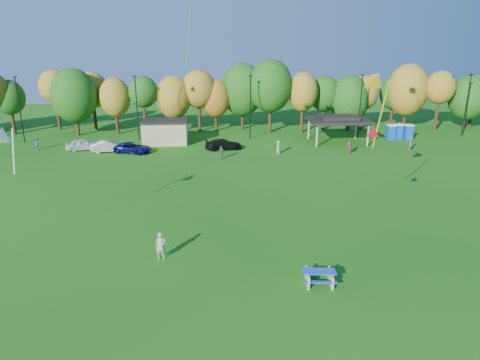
{
  "coord_description": "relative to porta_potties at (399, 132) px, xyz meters",
  "views": [
    {
      "loc": [
        -3.53,
        -20.99,
        13.52
      ],
      "look_at": [
        -1.74,
        6.0,
        4.75
      ],
      "focal_mm": 32.0,
      "sensor_mm": 36.0,
      "label": 1
    }
  ],
  "objects": [
    {
      "name": "car_d",
      "position": [
        -25.6,
        -4.61,
        -0.4
      ],
      "size": [
        5.06,
        2.7,
        1.39
      ],
      "primitive_type": "imported",
      "rotation": [
        0.0,
        0.0,
        1.73
      ],
      "color": "black",
      "rests_on": "ground"
    },
    {
      "name": "lamp_posts",
      "position": [
        -21.52,
        1.61,
        3.8
      ],
      "size": [
        64.5,
        0.25,
        9.09
      ],
      "color": "black",
      "rests_on": "ground"
    },
    {
      "name": "far_person_0",
      "position": [
        -25.99,
        -9.5,
        -0.28
      ],
      "size": [
        1.03,
        0.62,
        1.64
      ],
      "primitive_type": "imported",
      "rotation": [
        0.0,
        0.0,
        3.38
      ],
      "color": "#4F7346",
      "rests_on": "ground"
    },
    {
      "name": "pavilion",
      "position": [
        -9.52,
        -1.39,
        2.13
      ],
      "size": [
        8.2,
        6.2,
        3.77
      ],
      "color": "tan",
      "rests_on": "ground"
    },
    {
      "name": "car_b",
      "position": [
        -40.29,
        -4.86,
        -0.36
      ],
      "size": [
        4.69,
        2.36,
        1.48
      ],
      "primitive_type": "imported",
      "rotation": [
        0.0,
        0.0,
        1.76
      ],
      "color": "#A9A9AE",
      "rests_on": "ground"
    },
    {
      "name": "far_person_4",
      "position": [
        -18.74,
        -7.28,
        -0.26
      ],
      "size": [
        0.63,
        0.88,
        1.67
      ],
      "primitive_type": "imported",
      "rotation": [
        0.0,
        0.0,
        1.44
      ],
      "color": "#7EA671",
      "rests_on": "ground"
    },
    {
      "name": "car_a",
      "position": [
        -43.85,
        -3.64,
        -0.35
      ],
      "size": [
        4.7,
        2.81,
        1.5
      ],
      "primitive_type": "imported",
      "rotation": [
        0.0,
        0.0,
        1.82
      ],
      "color": "silver",
      "rests_on": "ground"
    },
    {
      "name": "kite_flyer",
      "position": [
        -30.52,
        -34.11,
        -0.17
      ],
      "size": [
        0.68,
        0.45,
        1.85
      ],
      "primitive_type": "imported",
      "rotation": [
        0.0,
        0.0,
        0.01
      ],
      "color": "#B7B189",
      "rests_on": "ground"
    },
    {
      "name": "far_person_1",
      "position": [
        -9.77,
        -7.76,
        -0.28
      ],
      "size": [
        0.7,
        1.57,
        1.63
      ],
      "primitive_type": "imported",
      "rotation": [
        0.0,
        0.0,
        4.86
      ],
      "color": "#A24360",
      "rests_on": "ground"
    },
    {
      "name": "kite_14",
      "position": [
        -40.17,
        -32.18,
        6.92
      ],
      "size": [
        1.28,
        2.25,
        3.49
      ],
      "color": "white"
    },
    {
      "name": "kite_9",
      "position": [
        -16.18,
        -31.11,
        10.06
      ],
      "size": [
        1.38,
        3.31,
        5.54
      ],
      "color": "gold"
    },
    {
      "name": "porta_potties",
      "position": [
        0.0,
        0.0,
        0.0
      ],
      "size": [
        3.75,
        1.61,
        2.18
      ],
      "color": "#0C48A8",
      "rests_on": "ground"
    },
    {
      "name": "utility_building",
      "position": [
        -33.52,
        -0.39,
        0.54
      ],
      "size": [
        6.3,
        4.3,
        3.25
      ],
      "color": "tan",
      "rests_on": "ground"
    },
    {
      "name": "car_c",
      "position": [
        -37.19,
        -5.57,
        -0.44
      ],
      "size": [
        5.19,
        3.64,
        1.32
      ],
      "primitive_type": "imported",
      "rotation": [
        0.0,
        0.0,
        1.23
      ],
      "color": "#0C0E48",
      "rests_on": "ground"
    },
    {
      "name": "far_person_2",
      "position": [
        -49.93,
        -3.03,
        -0.28
      ],
      "size": [
        0.93,
        1.0,
        1.64
      ],
      "primitive_type": "imported",
      "rotation": [
        0.0,
        0.0,
        2.07
      ],
      "color": "#5055B0",
      "rests_on": "ground"
    },
    {
      "name": "picnic_table",
      "position": [
        -20.97,
        -37.72,
        -0.62
      ],
      "size": [
        2.03,
        1.74,
        0.82
      ],
      "rotation": [
        0.0,
        0.0,
        -0.1
      ],
      "color": "tan",
      "rests_on": "ground"
    },
    {
      "name": "ground",
      "position": [
        -23.52,
        -38.39,
        -1.1
      ],
      "size": [
        160.0,
        160.0,
        0.0
      ],
      "primitive_type": "plane",
      "color": "#19600F",
      "rests_on": "ground"
    },
    {
      "name": "kite_13",
      "position": [
        -17.8,
        -35.71,
        7.54
      ],
      "size": [
        1.2,
        1.38,
        1.18
      ],
      "color": "#F50D31"
    },
    {
      "name": "tree_line",
      "position": [
        -24.54,
        7.12,
        4.82
      ],
      "size": [
        93.57,
        10.55,
        11.15
      ],
      "color": "black",
      "rests_on": "ground"
    },
    {
      "name": "far_person_3",
      "position": [
        -1.31,
        -6.66,
        -0.19
      ],
      "size": [
        0.63,
        0.77,
        1.82
      ],
      "primitive_type": "imported",
      "rotation": [
        0.0,
        0.0,
        4.38
      ],
      "color": "#A74F63",
      "rests_on": "ground"
    }
  ]
}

